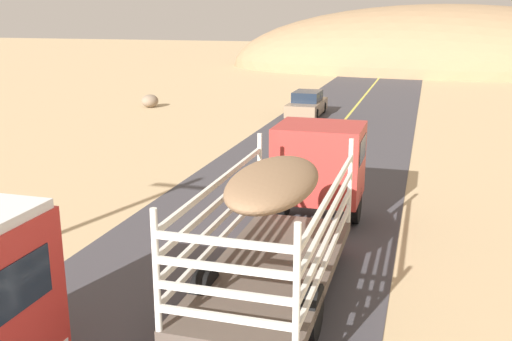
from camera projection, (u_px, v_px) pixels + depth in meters
name	position (u px, v px, depth m)	size (l,w,h in m)	color
livestock_truck	(304.00, 182.00, 15.39)	(2.53, 9.70, 3.02)	#B2332D
car_far	(307.00, 104.00, 35.52)	(1.80, 4.40, 1.46)	#8C7259
boulder_far_horizon	(150.00, 101.00, 38.77)	(1.06, 1.25, 0.84)	#84705B
distant_hill	(440.00, 70.00, 63.99)	(46.49, 22.05, 13.84)	#957553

